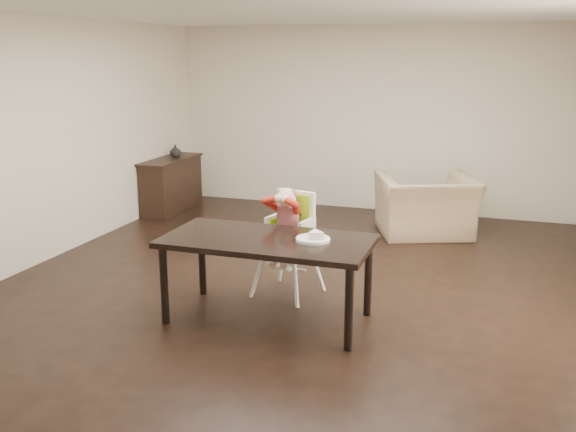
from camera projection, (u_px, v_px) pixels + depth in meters
name	position (u px, v px, depth m)	size (l,w,h in m)	color
ground	(300.00, 286.00, 6.53)	(7.00, 7.00, 0.00)	black
room_walls	(301.00, 102.00, 6.07)	(6.02, 7.02, 2.71)	beige
dining_table	(267.00, 247.00, 5.56)	(1.80, 0.90, 0.75)	black
high_chair	(289.00, 219.00, 6.15)	(0.53, 0.53, 1.07)	white
plate	(314.00, 238.00, 5.45)	(0.32, 0.32, 0.08)	white
armchair	(426.00, 196.00, 8.22)	(1.19, 0.77, 1.04)	tan
sideboard	(171.00, 185.00, 9.53)	(0.44, 1.26, 0.79)	black
vase	(175.00, 151.00, 9.57)	(0.17, 0.18, 0.17)	#99999E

